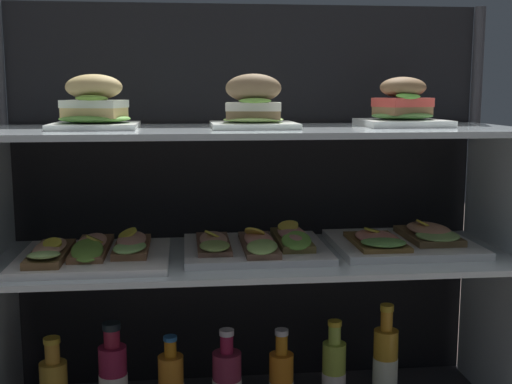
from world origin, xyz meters
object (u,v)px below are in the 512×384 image
object	(u,v)px
open_sandwich_tray_mid_right	(405,240)
juice_bottle_back_right	(334,373)
juice_bottle_front_second	(281,381)
plated_roll_sandwich_near_left_corner	(403,108)
juice_bottle_front_middle	(113,382)
open_sandwich_tray_far_left	(93,252)
plated_roll_sandwich_mid_right	(253,107)
juice_bottle_front_fourth	(385,365)
plated_roll_sandwich_far_left	(94,108)
juice_bottle_front_right_end	(227,384)
open_sandwich_tray_near_right_corner	(257,245)

from	to	relation	value
open_sandwich_tray_mid_right	juice_bottle_back_right	distance (m)	0.37
juice_bottle_back_right	juice_bottle_front_second	bearing A→B (deg)	-175.34
plated_roll_sandwich_near_left_corner	juice_bottle_front_middle	bearing A→B (deg)	-176.77
open_sandwich_tray_far_left	juice_bottle_front_second	bearing A→B (deg)	4.19
open_sandwich_tray_far_left	plated_roll_sandwich_near_left_corner	bearing A→B (deg)	4.02
juice_bottle_back_right	plated_roll_sandwich_mid_right	bearing A→B (deg)	-171.74
plated_roll_sandwich_mid_right	open_sandwich_tray_mid_right	size ratio (longest dim) A/B	0.57
juice_bottle_front_second	juice_bottle_front_fourth	distance (m)	0.26
plated_roll_sandwich_near_left_corner	open_sandwich_tray_mid_right	size ratio (longest dim) A/B	0.58
juice_bottle_front_fourth	juice_bottle_front_second	bearing A→B (deg)	-179.08
juice_bottle_front_middle	juice_bottle_back_right	world-z (taller)	juice_bottle_front_middle
plated_roll_sandwich_far_left	juice_bottle_front_middle	bearing A→B (deg)	-15.56
plated_roll_sandwich_far_left	juice_bottle_back_right	distance (m)	0.85
plated_roll_sandwich_near_left_corner	open_sandwich_tray_far_left	size ratio (longest dim) A/B	0.58
plated_roll_sandwich_near_left_corner	open_sandwich_tray_far_left	bearing A→B (deg)	-175.98
plated_roll_sandwich_mid_right	plated_roll_sandwich_near_left_corner	distance (m)	0.36
open_sandwich_tray_far_left	juice_bottle_front_second	xyz separation A→B (m)	(0.43, 0.03, -0.34)
plated_roll_sandwich_mid_right	juice_bottle_front_second	xyz separation A→B (m)	(0.07, 0.02, -0.65)
open_sandwich_tray_far_left	juice_bottle_front_right_end	size ratio (longest dim) A/B	1.52
open_sandwich_tray_far_left	juice_bottle_front_right_end	bearing A→B (deg)	1.93
open_sandwich_tray_far_left	juice_bottle_back_right	size ratio (longest dim) A/B	1.53
plated_roll_sandwich_far_left	juice_bottle_front_second	distance (m)	0.77
plated_roll_sandwich_far_left	juice_bottle_front_middle	size ratio (longest dim) A/B	0.76
open_sandwich_tray_near_right_corner	juice_bottle_front_fourth	size ratio (longest dim) A/B	1.30
open_sandwich_tray_far_left	juice_bottle_front_middle	xyz separation A→B (m)	(0.03, 0.01, -0.31)
plated_roll_sandwich_mid_right	open_sandwich_tray_near_right_corner	xyz separation A→B (m)	(0.01, 0.02, -0.32)
plated_roll_sandwich_far_left	open_sandwich_tray_near_right_corner	size ratio (longest dim) A/B	0.56
open_sandwich_tray_far_left	juice_bottle_back_right	distance (m)	0.65
open_sandwich_tray_near_right_corner	juice_bottle_front_middle	distance (m)	0.46
juice_bottle_front_fourth	juice_bottle_back_right	bearing A→B (deg)	177.04
juice_bottle_front_middle	juice_bottle_front_second	xyz separation A→B (m)	(0.39, 0.02, -0.02)
plated_roll_sandwich_mid_right	open_sandwich_tray_mid_right	world-z (taller)	plated_roll_sandwich_mid_right
plated_roll_sandwich_mid_right	juice_bottle_front_second	world-z (taller)	plated_roll_sandwich_mid_right
juice_bottle_front_second	plated_roll_sandwich_mid_right	bearing A→B (deg)	-165.07
plated_roll_sandwich_mid_right	open_sandwich_tray_mid_right	distance (m)	0.49
plated_roll_sandwich_near_left_corner	juice_bottle_back_right	world-z (taller)	plated_roll_sandwich_near_left_corner
open_sandwich_tray_far_left	juice_bottle_back_right	bearing A→B (deg)	4.30
plated_roll_sandwich_near_left_corner	open_sandwich_tray_mid_right	distance (m)	0.31
plated_roll_sandwich_mid_right	open_sandwich_tray_far_left	world-z (taller)	plated_roll_sandwich_mid_right
juice_bottle_back_right	open_sandwich_tray_far_left	bearing A→B (deg)	-175.70
open_sandwich_tray_mid_right	juice_bottle_front_middle	size ratio (longest dim) A/B	1.36
open_sandwich_tray_far_left	juice_bottle_front_fourth	world-z (taller)	open_sandwich_tray_far_left
plated_roll_sandwich_far_left	open_sandwich_tray_mid_right	world-z (taller)	plated_roll_sandwich_far_left
plated_roll_sandwich_far_left	plated_roll_sandwich_near_left_corner	xyz separation A→B (m)	(0.70, 0.03, -0.00)
plated_roll_sandwich_near_left_corner	open_sandwich_tray_far_left	world-z (taller)	plated_roll_sandwich_near_left_corner
open_sandwich_tray_far_left	plated_roll_sandwich_mid_right	bearing A→B (deg)	2.07
juice_bottle_front_second	juice_bottle_front_right_end	bearing A→B (deg)	-170.80
open_sandwich_tray_far_left	juice_bottle_back_right	world-z (taller)	open_sandwich_tray_far_left
juice_bottle_front_middle	juice_bottle_front_fourth	size ratio (longest dim) A/B	0.96
open_sandwich_tray_near_right_corner	juice_bottle_front_right_end	distance (m)	0.34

